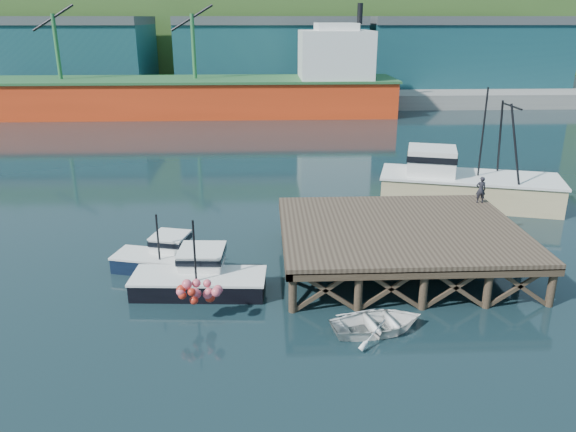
{
  "coord_description": "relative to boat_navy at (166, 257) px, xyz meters",
  "views": [
    {
      "loc": [
        -1.37,
        -26.3,
        12.12
      ],
      "look_at": [
        -0.1,
        2.0,
        2.04
      ],
      "focal_mm": 35.0,
      "sensor_mm": 36.0,
      "label": 1
    }
  ],
  "objects": [
    {
      "name": "hillside",
      "position": [
        6.38,
        100.03,
        10.36
      ],
      "size": [
        220.0,
        50.0,
        22.0
      ],
      "primitive_type": "cube",
      "color": "#2D511E",
      "rests_on": "ground"
    },
    {
      "name": "boat_navy",
      "position": [
        0.0,
        0.0,
        0.0
      ],
      "size": [
        5.41,
        3.45,
        3.2
      ],
      "rotation": [
        0.0,
        0.0,
        -0.25
      ],
      "color": "black",
      "rests_on": "ground"
    },
    {
      "name": "cargo_ship",
      "position": [
        -2.09,
        48.03,
        2.67
      ],
      "size": [
        55.5,
        10.0,
        13.75
      ],
      "color": "#EC3C16",
      "rests_on": "ground"
    },
    {
      "name": "trawler",
      "position": [
        18.67,
        9.69,
        0.98
      ],
      "size": [
        12.47,
        7.24,
        7.88
      ],
      "rotation": [
        0.0,
        0.0,
        -0.28
      ],
      "color": "#CAB783",
      "rests_on": "ground"
    },
    {
      "name": "ground",
      "position": [
        6.38,
        0.03,
        -0.64
      ],
      "size": [
        300.0,
        300.0,
        0.0
      ],
      "primitive_type": "plane",
      "color": "black",
      "rests_on": "ground"
    },
    {
      "name": "warehouse_mid",
      "position": [
        6.38,
        65.03,
        5.86
      ],
      "size": [
        28.0,
        16.0,
        9.0
      ],
      "primitive_type": "cube",
      "color": "#184E51",
      "rests_on": "far_quay"
    },
    {
      "name": "far_quay",
      "position": [
        6.38,
        70.03,
        0.36
      ],
      "size": [
        160.0,
        40.0,
        2.0
      ],
      "primitive_type": "cube",
      "color": "gray",
      "rests_on": "ground"
    },
    {
      "name": "dockworker",
      "position": [
        17.28,
        3.59,
        2.25
      ],
      "size": [
        0.59,
        0.41,
        1.53
      ],
      "primitive_type": "imported",
      "rotation": [
        0.0,
        0.0,
        3.06
      ],
      "color": "black",
      "rests_on": "wharf"
    },
    {
      "name": "warehouse_left",
      "position": [
        -28.62,
        65.03,
        5.86
      ],
      "size": [
        32.0,
        16.0,
        9.0
      ],
      "primitive_type": "cube",
      "color": "#184E51",
      "rests_on": "far_quay"
    },
    {
      "name": "boat_black",
      "position": [
        1.96,
        -2.44,
        0.06
      ],
      "size": [
        6.29,
        5.27,
        3.81
      ],
      "rotation": [
        0.0,
        0.0,
        -0.06
      ],
      "color": "black",
      "rests_on": "ground"
    },
    {
      "name": "dinghy",
      "position": [
        9.56,
        -6.45,
        -0.24
      ],
      "size": [
        4.36,
        3.52,
        0.8
      ],
      "primitive_type": "imported",
      "rotation": [
        0.0,
        0.0,
        1.79
      ],
      "color": "white",
      "rests_on": "ground"
    },
    {
      "name": "warehouse_right",
      "position": [
        36.38,
        65.03,
        5.86
      ],
      "size": [
        30.0,
        16.0,
        9.0
      ],
      "primitive_type": "cube",
      "color": "#184E51",
      "rests_on": "far_quay"
    },
    {
      "name": "wharf",
      "position": [
        11.88,
        -0.16,
        1.3
      ],
      "size": [
        12.0,
        10.0,
        2.62
      ],
      "color": "brown",
      "rests_on": "ground"
    }
  ]
}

